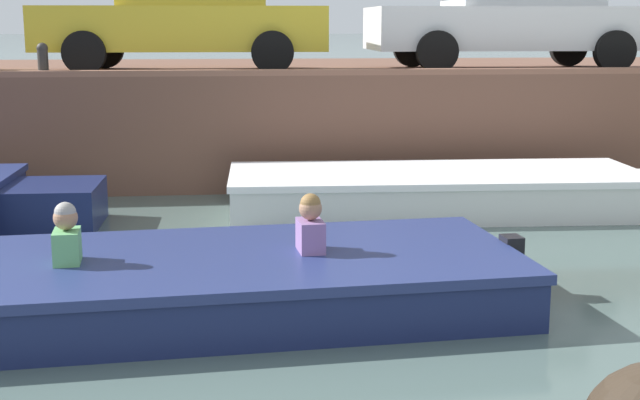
# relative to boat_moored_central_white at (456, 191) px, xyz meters

# --- Properties ---
(ground_plane) EXTENTS (400.00, 400.00, 0.00)m
(ground_plane) POSITION_rel_boat_moored_central_white_xyz_m (-2.28, -3.85, -0.26)
(ground_plane) COLOR #4C605B
(far_quay_wall) EXTENTS (60.00, 6.00, 1.62)m
(far_quay_wall) POSITION_rel_boat_moored_central_white_xyz_m (-2.28, 4.44, 0.55)
(far_quay_wall) COLOR brown
(far_quay_wall) RESTS_ON ground
(far_wall_coping) EXTENTS (60.00, 0.24, 0.08)m
(far_wall_coping) POSITION_rel_boat_moored_central_white_xyz_m (-2.28, 1.56, 1.40)
(far_wall_coping) COLOR brown
(far_wall_coping) RESTS_ON far_quay_wall
(boat_moored_central_white) EXTENTS (6.15, 2.06, 0.51)m
(boat_moored_central_white) POSITION_rel_boat_moored_central_white_xyz_m (0.00, 0.00, 0.00)
(boat_moored_central_white) COLOR white
(boat_moored_central_white) RESTS_ON ground
(motorboat_passing) EXTENTS (6.84, 2.52, 0.95)m
(motorboat_passing) POSITION_rel_boat_moored_central_white_xyz_m (-3.53, -3.70, -0.02)
(motorboat_passing) COLOR navy
(motorboat_passing) RESTS_ON ground
(car_left_inner_yellow) EXTENTS (4.25, 2.02, 1.54)m
(car_left_inner_yellow) POSITION_rel_boat_moored_central_white_xyz_m (-3.38, 2.90, 2.21)
(car_left_inner_yellow) COLOR yellow
(car_left_inner_yellow) RESTS_ON far_quay_wall
(car_centre_white) EXTENTS (4.28, 2.04, 1.54)m
(car_centre_white) POSITION_rel_boat_moored_central_white_xyz_m (1.59, 2.90, 2.21)
(car_centre_white) COLOR white
(car_centre_white) RESTS_ON far_quay_wall
(mooring_bollard_mid) EXTENTS (0.15, 0.15, 0.45)m
(mooring_bollard_mid) POSITION_rel_boat_moored_central_white_xyz_m (-5.26, 1.69, 1.60)
(mooring_bollard_mid) COLOR #2D2B28
(mooring_bollard_mid) RESTS_ON far_quay_wall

